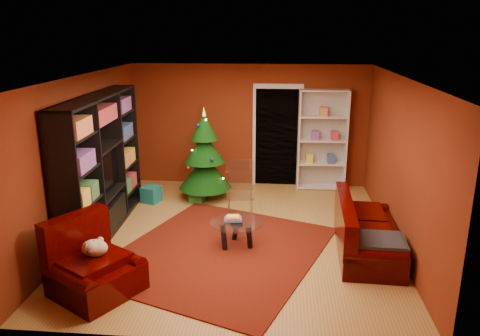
# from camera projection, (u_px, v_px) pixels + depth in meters

# --- Properties ---
(floor) EXTENTS (5.00, 5.50, 0.05)m
(floor) POSITION_uv_depth(u_px,v_px,m) (238.00, 237.00, 7.77)
(floor) COLOR #A57737
(floor) RESTS_ON ground
(ceiling) EXTENTS (5.00, 5.50, 0.05)m
(ceiling) POSITION_uv_depth(u_px,v_px,m) (238.00, 75.00, 7.01)
(ceiling) COLOR silver
(ceiling) RESTS_ON wall_back
(wall_back) EXTENTS (5.00, 0.05, 2.60)m
(wall_back) POSITION_uv_depth(u_px,v_px,m) (250.00, 125.00, 10.04)
(wall_back) COLOR maroon
(wall_back) RESTS_ON ground
(wall_left) EXTENTS (0.05, 5.50, 2.60)m
(wall_left) POSITION_uv_depth(u_px,v_px,m) (83.00, 156.00, 7.60)
(wall_left) COLOR maroon
(wall_left) RESTS_ON ground
(wall_right) EXTENTS (0.05, 5.50, 2.60)m
(wall_right) POSITION_uv_depth(u_px,v_px,m) (401.00, 164.00, 7.18)
(wall_right) COLOR maroon
(wall_right) RESTS_ON ground
(doorway) EXTENTS (1.06, 0.60, 2.16)m
(doorway) POSITION_uv_depth(u_px,v_px,m) (277.00, 138.00, 10.02)
(doorway) COLOR black
(doorway) RESTS_ON floor
(rug) EXTENTS (3.81, 4.09, 0.02)m
(rug) POSITION_uv_depth(u_px,v_px,m) (219.00, 252.00, 7.17)
(rug) COLOR #5D170B
(rug) RESTS_ON floor
(media_unit) EXTENTS (0.55, 2.98, 2.28)m
(media_unit) POSITION_uv_depth(u_px,v_px,m) (101.00, 165.00, 7.71)
(media_unit) COLOR black
(media_unit) RESTS_ON floor
(christmas_tree) EXTENTS (1.05, 1.05, 1.87)m
(christmas_tree) POSITION_uv_depth(u_px,v_px,m) (205.00, 155.00, 9.22)
(christmas_tree) COLOR #083409
(christmas_tree) RESTS_ON floor
(gift_box_teal) EXTENTS (0.40, 0.40, 0.32)m
(gift_box_teal) POSITION_uv_depth(u_px,v_px,m) (151.00, 194.00, 9.22)
(gift_box_teal) COLOR #136D72
(gift_box_teal) RESTS_ON floor
(gift_box_green) EXTENTS (0.31, 0.31, 0.27)m
(gift_box_green) POSITION_uv_depth(u_px,v_px,m) (197.00, 195.00, 9.23)
(gift_box_green) COLOR #237425
(gift_box_green) RESTS_ON floor
(gift_box_red) EXTENTS (0.23, 0.23, 0.20)m
(gift_box_red) POSITION_uv_depth(u_px,v_px,m) (205.00, 188.00, 9.78)
(gift_box_red) COLOR maroon
(gift_box_red) RESTS_ON floor
(white_bookshelf) EXTENTS (1.01, 0.39, 2.17)m
(white_bookshelf) POSITION_uv_depth(u_px,v_px,m) (322.00, 140.00, 9.78)
(white_bookshelf) COLOR white
(white_bookshelf) RESTS_ON floor
(armchair) EXTENTS (1.43, 1.43, 0.81)m
(armchair) POSITION_uv_depth(u_px,v_px,m) (95.00, 264.00, 5.96)
(armchair) COLOR #2E0000
(armchair) RESTS_ON rug
(dog) EXTENTS (0.47, 0.50, 0.26)m
(dog) POSITION_uv_depth(u_px,v_px,m) (95.00, 248.00, 5.97)
(dog) COLOR beige
(dog) RESTS_ON armchair
(sofa) EXTENTS (0.96, 1.96, 0.83)m
(sofa) POSITION_uv_depth(u_px,v_px,m) (368.00, 227.00, 7.07)
(sofa) COLOR #2E0000
(sofa) RESTS_ON rug
(coffee_table) EXTENTS (0.91, 0.91, 0.52)m
(coffee_table) POSITION_uv_depth(u_px,v_px,m) (236.00, 234.00, 7.31)
(coffee_table) COLOR gray
(coffee_table) RESTS_ON rug
(acrylic_chair) EXTENTS (0.55, 0.59, 0.95)m
(acrylic_chair) POSITION_uv_depth(u_px,v_px,m) (240.00, 195.00, 8.27)
(acrylic_chair) COLOR #66605B
(acrylic_chair) RESTS_ON rug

